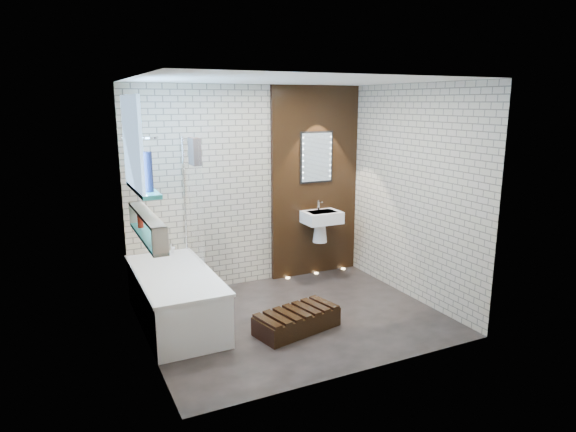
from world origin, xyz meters
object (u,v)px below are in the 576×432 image
walnut_step (297,321)px  washbasin (321,221)px  led_mirror (317,157)px  bath_screen (193,199)px  bathtub (175,298)px

walnut_step → washbasin: bearing=52.3°
washbasin → led_mirror: size_ratio=0.83×
washbasin → led_mirror: (0.00, 0.16, 0.86)m
bath_screen → led_mirror: led_mirror is taller
washbasin → led_mirror: bearing=90.0°
bathtub → washbasin: washbasin is taller
bathtub → led_mirror: led_mirror is taller
washbasin → led_mirror: 0.88m
bath_screen → washbasin: bearing=5.8°
led_mirror → bath_screen: bearing=-169.3°
bathtub → led_mirror: 2.68m
washbasin → walnut_step: washbasin is taller
bath_screen → walnut_step: 1.84m
bath_screen → washbasin: (1.82, 0.18, -0.49)m
washbasin → walnut_step: size_ratio=0.64×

